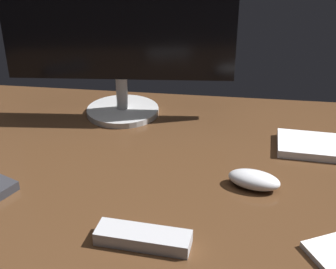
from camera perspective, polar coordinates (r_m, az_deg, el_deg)
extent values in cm
cube|color=#4C301C|center=(105.01, 2.88, -4.27)|extent=(140.00, 84.00, 2.00)
cylinder|color=#B8B8B8|center=(129.81, -5.68, 2.98)|extent=(20.30, 20.30, 1.60)
cylinder|color=#B8B8B8|center=(127.73, -5.79, 5.16)|extent=(3.18, 3.18, 9.06)
cube|color=black|center=(121.47, -6.26, 14.38)|extent=(61.24, 7.95, 32.96)
ellipsoid|color=silver|center=(97.32, 10.72, -5.58)|extent=(12.08, 8.36, 3.67)
cube|color=#B7B7BC|center=(81.80, -3.13, -12.77)|extent=(17.18, 6.40, 2.51)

